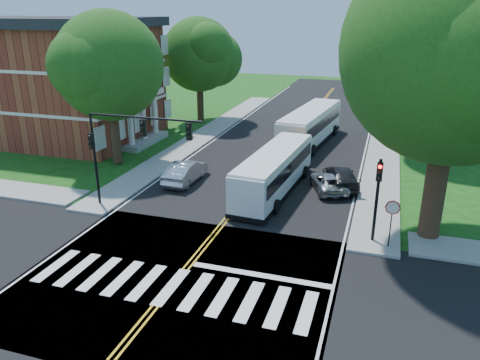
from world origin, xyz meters
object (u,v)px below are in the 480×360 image
at_px(bus_follow, 311,126).
at_px(signal_nw, 127,140).
at_px(dark_sedan, 341,177).
at_px(suv, 328,182).
at_px(signal_ne, 378,190).
at_px(hatchback, 186,172).
at_px(bus_lead, 274,171).

bearing_deg(bus_follow, signal_nw, 73.68).
relative_size(signal_nw, dark_sedan, 1.52).
bearing_deg(bus_follow, suv, 112.40).
height_order(suv, dark_sedan, dark_sedan).
distance_m(signal_ne, hatchback, 14.22).
distance_m(signal_nw, suv, 13.40).
xyz_separation_m(bus_lead, bus_follow, (0.25, 12.63, 0.16)).
height_order(hatchback, dark_sedan, hatchback).
relative_size(signal_nw, suv, 1.69).
bearing_deg(suv, signal_ne, 93.83).
bearing_deg(signal_nw, dark_sedan, 34.26).
xyz_separation_m(bus_follow, dark_sedan, (3.86, -10.24, -0.95)).
distance_m(signal_nw, bus_lead, 9.69).
xyz_separation_m(signal_ne, hatchback, (-12.95, 5.45, -2.19)).
xyz_separation_m(bus_follow, hatchback, (-6.59, -12.65, -0.88)).
relative_size(signal_ne, hatchback, 0.96).
bearing_deg(hatchback, bus_follow, -116.49).
distance_m(signal_ne, bus_lead, 8.70).
xyz_separation_m(suv, dark_sedan, (0.71, 0.98, 0.10)).
xyz_separation_m(signal_ne, bus_follow, (-6.35, 18.10, -1.32)).
distance_m(bus_follow, dark_sedan, 10.98).
bearing_deg(signal_ne, dark_sedan, 107.62).
bearing_deg(signal_nw, suv, 32.42).
bearing_deg(bus_lead, suv, -153.11).
distance_m(suv, dark_sedan, 1.21).
height_order(signal_nw, dark_sedan, signal_nw).
xyz_separation_m(hatchback, dark_sedan, (10.45, 2.41, -0.08)).
distance_m(signal_nw, hatchback, 6.64).
bearing_deg(bus_lead, bus_follow, -86.81).
bearing_deg(signal_ne, bus_follow, 109.34).
distance_m(signal_ne, suv, 7.95).
relative_size(suv, dark_sedan, 0.90).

